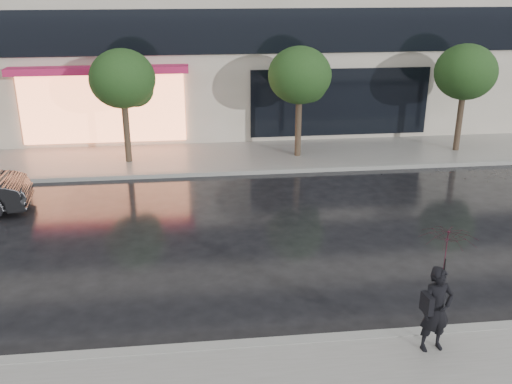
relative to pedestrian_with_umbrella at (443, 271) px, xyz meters
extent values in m
plane|color=black|center=(-3.28, 1.50, -1.65)|extent=(120.00, 120.00, 0.00)
cube|color=slate|center=(-3.28, 11.75, -1.59)|extent=(60.00, 3.50, 0.12)
cube|color=gray|center=(-3.28, 0.50, -1.58)|extent=(60.00, 0.25, 0.14)
cube|color=gray|center=(-3.28, 10.00, -1.58)|extent=(60.00, 0.25, 0.14)
cube|color=black|center=(-3.28, 13.44, 2.65)|extent=(28.00, 0.12, 1.60)
cube|color=#FF8C59|center=(-7.28, 13.42, -0.05)|extent=(6.00, 0.10, 2.60)
cube|color=#B21B4D|center=(-7.28, 13.09, 1.40)|extent=(6.40, 0.70, 0.25)
cube|color=black|center=(1.72, 13.44, -0.05)|extent=(7.00, 0.10, 2.60)
cylinder|color=#33261C|center=(-6.28, 11.50, -0.55)|extent=(0.22, 0.22, 2.20)
ellipsoid|color=black|center=(-6.28, 11.50, 1.35)|extent=(2.20, 2.20, 1.98)
sphere|color=black|center=(-5.88, 11.70, 0.95)|extent=(1.20, 1.20, 1.20)
cylinder|color=#33261C|center=(-0.28, 11.50, -0.55)|extent=(0.22, 0.22, 2.20)
ellipsoid|color=black|center=(-0.28, 11.50, 1.35)|extent=(2.20, 2.20, 1.98)
sphere|color=black|center=(0.12, 11.70, 0.95)|extent=(1.20, 1.20, 1.20)
cylinder|color=#33261C|center=(5.72, 11.50, -0.55)|extent=(0.22, 0.22, 2.20)
ellipsoid|color=black|center=(5.72, 11.50, 1.35)|extent=(2.20, 2.20, 1.98)
sphere|color=black|center=(6.12, 11.70, 0.95)|extent=(1.20, 1.20, 1.20)
imported|color=black|center=(-0.03, 0.00, -0.74)|extent=(0.62, 0.45, 1.57)
imported|color=#350917|center=(0.02, 0.00, 0.32)|extent=(1.07, 1.09, 0.87)
cylinder|color=black|center=(0.02, 0.00, -0.16)|extent=(0.02, 0.02, 0.79)
cube|color=black|center=(-0.26, -0.09, -0.55)|extent=(0.15, 0.31, 0.34)
camera|label=1|loc=(-4.06, -7.94, 4.61)|focal=40.00mm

